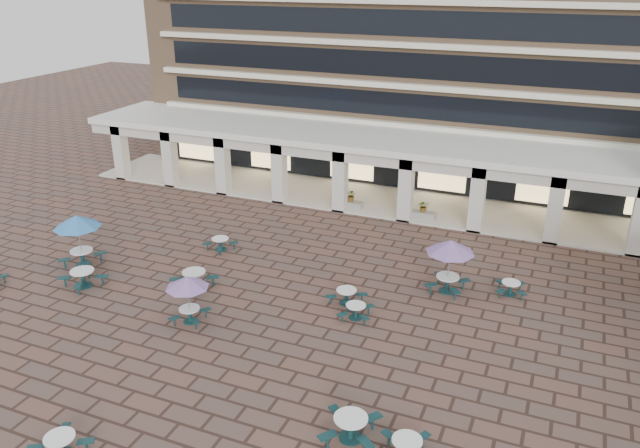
# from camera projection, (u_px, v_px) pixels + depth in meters

# --- Properties ---
(ground) EXTENTS (120.00, 120.00, 0.00)m
(ground) POSITION_uv_depth(u_px,v_px,m) (285.00, 308.00, 28.23)
(ground) COLOR brown
(ground) RESTS_ON ground
(retail_arcade) EXTENTS (42.00, 6.60, 4.40)m
(retail_arcade) POSITION_uv_depth(u_px,v_px,m) (385.00, 158.00, 39.69)
(retail_arcade) COLOR white
(retail_arcade) RESTS_ON ground
(picnic_table_1) EXTENTS (1.86, 1.86, 0.73)m
(picnic_table_1) POSITION_uv_depth(u_px,v_px,m) (61.00, 444.00, 19.60)
(picnic_table_1) COLOR #133A3B
(picnic_table_1) RESTS_ON ground
(picnic_table_2) EXTENTS (2.09, 2.09, 0.85)m
(picnic_table_2) POSITION_uv_depth(u_px,v_px,m) (351.00, 426.00, 20.28)
(picnic_table_2) COLOR #133A3B
(picnic_table_2) RESTS_ON ground
(picnic_table_3) EXTENTS (1.94, 1.94, 0.73)m
(picnic_table_3) POSITION_uv_depth(u_px,v_px,m) (407.00, 447.00, 19.48)
(picnic_table_3) COLOR #133A3B
(picnic_table_3) RESTS_ON ground
(picnic_table_4) EXTENTS (2.38, 2.38, 2.75)m
(picnic_table_4) POSITION_uv_depth(u_px,v_px,m) (77.00, 223.00, 31.41)
(picnic_table_4) COLOR #133A3B
(picnic_table_4) RESTS_ON ground
(picnic_table_5) EXTENTS (2.18, 2.18, 0.84)m
(picnic_table_5) POSITION_uv_depth(u_px,v_px,m) (194.00, 278.00, 29.90)
(picnic_table_5) COLOR #133A3B
(picnic_table_5) RESTS_ON ground
(picnic_table_6) EXTENTS (1.89, 1.89, 2.18)m
(picnic_table_6) POSITION_uv_depth(u_px,v_px,m) (187.00, 284.00, 26.46)
(picnic_table_6) COLOR #133A3B
(picnic_table_6) RESTS_ON ground
(picnic_table_7) EXTENTS (1.82, 1.82, 0.70)m
(picnic_table_7) POSITION_uv_depth(u_px,v_px,m) (346.00, 295.00, 28.50)
(picnic_table_7) COLOR #133A3B
(picnic_table_7) RESTS_ON ground
(picnic_table_8) EXTENTS (2.25, 2.25, 0.85)m
(picnic_table_8) POSITION_uv_depth(u_px,v_px,m) (83.00, 277.00, 29.99)
(picnic_table_8) COLOR #133A3B
(picnic_table_8) RESTS_ON ground
(picnic_table_9) EXTENTS (1.82, 1.82, 0.69)m
(picnic_table_9) POSITION_uv_depth(u_px,v_px,m) (220.00, 243.00, 33.88)
(picnic_table_9) COLOR #133A3B
(picnic_table_9) RESTS_ON ground
(picnic_table_10) EXTENTS (1.63, 1.63, 0.66)m
(picnic_table_10) POSITION_uv_depth(u_px,v_px,m) (356.00, 310.00, 27.30)
(picnic_table_10) COLOR #133A3B
(picnic_table_10) RESTS_ON ground
(picnic_table_11) EXTENTS (2.30, 2.30, 2.65)m
(picnic_table_11) POSITION_uv_depth(u_px,v_px,m) (450.00, 249.00, 28.82)
(picnic_table_11) COLOR #133A3B
(picnic_table_11) RESTS_ON ground
(picnic_table_13) EXTENTS (1.63, 1.63, 0.65)m
(picnic_table_13) POSITION_uv_depth(u_px,v_px,m) (511.00, 287.00, 29.27)
(picnic_table_13) COLOR #133A3B
(picnic_table_13) RESTS_ON ground
(planter_left) EXTENTS (1.50, 0.68, 1.33)m
(planter_left) POSITION_uv_depth(u_px,v_px,m) (351.00, 201.00, 39.56)
(planter_left) COLOR gray
(planter_left) RESTS_ON ground
(planter_right) EXTENTS (1.50, 0.77, 1.25)m
(planter_right) POSITION_uv_depth(u_px,v_px,m) (423.00, 212.00, 37.92)
(planter_right) COLOR gray
(planter_right) RESTS_ON ground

